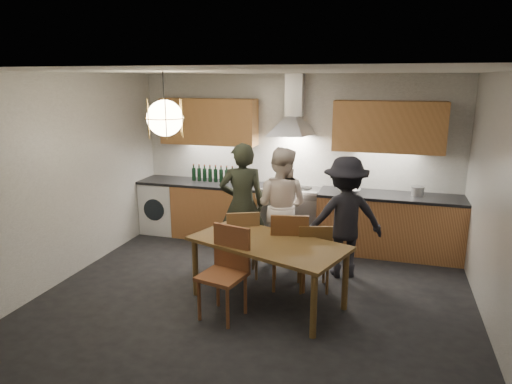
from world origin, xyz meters
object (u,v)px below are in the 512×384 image
(person_left, at_px, (242,205))
(stock_pot, at_px, (418,191))
(chair_front, at_px, (227,266))
(person_right, at_px, (345,217))
(dining_table, at_px, (268,249))
(wine_bottles, at_px, (213,173))
(chair_back_left, at_px, (242,240))
(mixing_bowl, at_px, (349,191))
(person_mid, at_px, (280,206))

(person_left, height_order, stock_pot, person_left)
(chair_front, relative_size, person_left, 0.58)
(person_right, bearing_deg, chair_front, 30.62)
(dining_table, distance_m, person_left, 1.20)
(person_left, distance_m, stock_pot, 2.51)
(dining_table, height_order, person_right, person_right)
(person_left, xyz_separation_m, person_right, (1.38, 0.01, -0.06))
(wine_bottles, bearing_deg, chair_back_left, -56.49)
(chair_front, xyz_separation_m, wine_bottles, (-1.11, 2.41, 0.47))
(chair_back_left, relative_size, stock_pot, 5.13)
(chair_front, relative_size, stock_pot, 5.53)
(dining_table, distance_m, chair_back_left, 0.73)
(dining_table, bearing_deg, chair_back_left, 151.50)
(person_left, xyz_separation_m, stock_pot, (2.30, 1.00, 0.11))
(stock_pot, bearing_deg, person_right, -132.89)
(dining_table, height_order, chair_back_left, chair_back_left)
(person_right, xyz_separation_m, mixing_bowl, (-0.03, 0.85, 0.15))
(dining_table, relative_size, person_right, 1.23)
(person_left, bearing_deg, stock_pot, -176.10)
(person_right, relative_size, stock_pot, 8.88)
(wine_bottles, bearing_deg, chair_front, -65.29)
(chair_back_left, bearing_deg, dining_table, 108.20)
(person_left, bearing_deg, chair_back_left, 88.59)
(person_right, relative_size, wine_bottles, 2.16)
(person_left, bearing_deg, chair_front, 81.62)
(chair_back_left, relative_size, chair_front, 0.93)
(wine_bottles, bearing_deg, person_right, -24.52)
(dining_table, xyz_separation_m, person_mid, (-0.15, 1.24, 0.16))
(dining_table, height_order, person_left, person_left)
(stock_pot, bearing_deg, wine_bottles, 179.56)
(mixing_bowl, bearing_deg, chair_front, -115.57)
(mixing_bowl, relative_size, wine_bottles, 0.45)
(person_mid, relative_size, wine_bottles, 2.23)
(chair_front, height_order, stock_pot, stock_pot)
(person_right, bearing_deg, person_mid, -34.68)
(chair_front, relative_size, person_right, 0.62)
(person_mid, bearing_deg, stock_pot, -149.95)
(dining_table, distance_m, chair_front, 0.53)
(person_left, height_order, wine_bottles, person_left)
(dining_table, xyz_separation_m, chair_front, (-0.36, -0.39, -0.09))
(chair_back_left, bearing_deg, wine_bottles, -80.24)
(mixing_bowl, relative_size, stock_pot, 1.84)
(mixing_bowl, distance_m, wine_bottles, 2.20)
(person_mid, bearing_deg, wine_bottles, -23.91)
(person_left, bearing_deg, wine_bottles, -70.45)
(person_right, bearing_deg, mixing_bowl, -109.05)
(person_left, bearing_deg, dining_table, 102.73)
(person_left, height_order, person_right, person_left)
(person_left, bearing_deg, person_right, 160.94)
(wine_bottles, bearing_deg, person_mid, -31.08)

